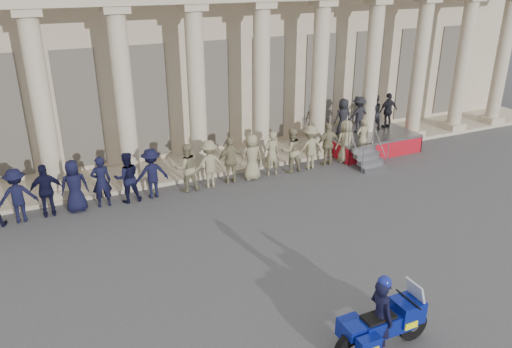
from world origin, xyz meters
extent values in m
plane|color=#424245|center=(0.00, 0.00, 0.00)|extent=(90.00, 90.00, 0.00)
cube|color=tan|center=(0.00, 15.00, 4.50)|extent=(40.00, 10.00, 9.00)
cube|color=tan|center=(0.00, 8.80, 0.07)|extent=(40.00, 2.60, 0.15)
cube|color=tan|center=(-3.90, 8.00, 0.30)|extent=(0.90, 0.90, 0.30)
cylinder|color=tan|center=(-3.90, 8.00, 3.25)|extent=(0.64, 0.64, 5.60)
cube|color=tan|center=(-3.90, 8.00, 6.17)|extent=(0.85, 0.85, 0.24)
cube|color=tan|center=(-1.30, 8.00, 0.30)|extent=(0.90, 0.90, 0.30)
cylinder|color=tan|center=(-1.30, 8.00, 3.25)|extent=(0.64, 0.64, 5.60)
cube|color=tan|center=(-1.30, 8.00, 6.17)|extent=(0.85, 0.85, 0.24)
cube|color=tan|center=(1.30, 8.00, 0.30)|extent=(0.90, 0.90, 0.30)
cylinder|color=tan|center=(1.30, 8.00, 3.25)|extent=(0.64, 0.64, 5.60)
cube|color=tan|center=(1.30, 8.00, 6.17)|extent=(0.85, 0.85, 0.24)
cube|color=tan|center=(3.90, 8.00, 0.30)|extent=(0.90, 0.90, 0.30)
cylinder|color=tan|center=(3.90, 8.00, 3.25)|extent=(0.64, 0.64, 5.60)
cube|color=tan|center=(3.90, 8.00, 6.17)|extent=(0.85, 0.85, 0.24)
cube|color=tan|center=(6.50, 8.00, 0.30)|extent=(0.90, 0.90, 0.30)
cylinder|color=tan|center=(6.50, 8.00, 3.25)|extent=(0.64, 0.64, 5.60)
cube|color=tan|center=(6.50, 8.00, 6.17)|extent=(0.85, 0.85, 0.24)
cube|color=tan|center=(9.10, 8.00, 0.30)|extent=(0.90, 0.90, 0.30)
cylinder|color=tan|center=(9.10, 8.00, 3.25)|extent=(0.64, 0.64, 5.60)
cube|color=tan|center=(9.10, 8.00, 6.17)|extent=(0.85, 0.85, 0.24)
cube|color=tan|center=(11.70, 8.00, 0.30)|extent=(0.90, 0.90, 0.30)
cylinder|color=tan|center=(11.70, 8.00, 3.25)|extent=(0.64, 0.64, 5.60)
cube|color=tan|center=(14.30, 8.00, 0.30)|extent=(0.90, 0.90, 0.30)
cylinder|color=tan|center=(14.30, 8.00, 3.25)|extent=(0.64, 0.64, 5.60)
cube|color=tan|center=(16.90, 8.00, 0.30)|extent=(0.90, 0.90, 0.30)
cylinder|color=tan|center=(16.90, 8.00, 3.25)|extent=(0.64, 0.64, 5.60)
cube|color=black|center=(-5.20, 10.02, 2.55)|extent=(1.30, 0.12, 4.20)
cube|color=black|center=(-2.60, 10.02, 2.55)|extent=(1.30, 0.12, 4.20)
cube|color=black|center=(0.00, 10.02, 2.55)|extent=(1.30, 0.12, 4.20)
cube|color=black|center=(2.60, 10.02, 2.55)|extent=(1.30, 0.12, 4.20)
cube|color=black|center=(5.20, 10.02, 2.55)|extent=(1.30, 0.12, 4.20)
cube|color=black|center=(7.80, 10.02, 2.55)|extent=(1.30, 0.12, 4.20)
cube|color=black|center=(10.40, 10.02, 2.55)|extent=(1.30, 0.12, 4.20)
cube|color=black|center=(13.00, 10.02, 2.55)|extent=(1.30, 0.12, 4.20)
cube|color=black|center=(15.60, 10.02, 2.55)|extent=(1.30, 0.12, 4.20)
imported|color=black|center=(-5.06, 6.81, 0.88)|extent=(1.14, 0.65, 1.76)
imported|color=black|center=(-4.21, 6.81, 0.88)|extent=(1.03, 0.43, 1.76)
imported|color=black|center=(-3.37, 6.81, 0.88)|extent=(0.86, 0.56, 1.76)
imported|color=black|center=(-2.53, 6.81, 0.88)|extent=(0.64, 0.42, 1.76)
imported|color=black|center=(-1.68, 6.81, 0.88)|extent=(0.86, 0.67, 1.76)
imported|color=black|center=(-0.84, 6.81, 0.88)|extent=(1.14, 0.65, 1.76)
imported|color=gray|center=(0.40, 6.81, 0.88)|extent=(0.86, 0.67, 1.76)
imported|color=gray|center=(1.24, 6.81, 0.88)|extent=(1.14, 0.65, 1.76)
imported|color=gray|center=(2.09, 6.81, 0.88)|extent=(1.03, 0.43, 1.76)
imported|color=gray|center=(2.93, 6.81, 0.88)|extent=(0.86, 0.56, 1.76)
imported|color=gray|center=(3.77, 6.81, 0.88)|extent=(0.64, 0.42, 1.76)
imported|color=gray|center=(4.61, 6.81, 0.88)|extent=(0.86, 0.67, 1.76)
imported|color=gray|center=(5.46, 6.81, 0.88)|extent=(1.14, 0.65, 1.76)
imported|color=gray|center=(6.30, 6.81, 0.88)|extent=(1.03, 0.43, 1.76)
imported|color=gray|center=(7.14, 6.81, 0.88)|extent=(0.86, 0.56, 1.76)
imported|color=gray|center=(7.99, 6.81, 0.88)|extent=(0.64, 0.42, 1.76)
cube|color=gray|center=(8.93, 7.73, 0.72)|extent=(3.81, 2.72, 0.10)
cube|color=maroon|center=(8.93, 6.39, 0.34)|extent=(3.81, 0.04, 0.67)
cube|color=maroon|center=(7.05, 7.73, 0.34)|extent=(0.04, 2.72, 0.67)
cube|color=maroon|center=(10.81, 7.73, 0.34)|extent=(0.04, 2.72, 0.67)
cube|color=gray|center=(7.63, 5.47, 0.10)|extent=(1.10, 0.28, 0.19)
cube|color=gray|center=(7.63, 5.75, 0.29)|extent=(1.10, 0.28, 0.19)
cube|color=gray|center=(7.63, 6.03, 0.48)|extent=(1.10, 0.28, 0.19)
cube|color=gray|center=(7.63, 6.31, 0.67)|extent=(1.10, 0.28, 0.19)
cylinder|color=gray|center=(8.93, 9.04, 1.27)|extent=(3.81, 0.04, 0.04)
imported|color=black|center=(7.73, 7.93, 1.55)|extent=(0.76, 0.50, 1.56)
imported|color=black|center=(8.53, 7.93, 1.55)|extent=(1.01, 0.58, 1.56)
imported|color=black|center=(9.33, 7.93, 1.55)|extent=(0.76, 0.59, 1.56)
imported|color=black|center=(10.13, 7.93, 1.55)|extent=(0.92, 0.38, 1.56)
cylinder|color=black|center=(2.30, -2.66, 0.35)|extent=(0.70, 0.15, 0.70)
cylinder|color=black|center=(0.72, -2.66, 0.35)|extent=(0.70, 0.15, 0.70)
cube|color=navy|center=(1.56, -2.66, 0.65)|extent=(1.21, 0.44, 0.40)
cube|color=navy|center=(2.09, -2.66, 0.82)|extent=(0.58, 0.55, 0.47)
cube|color=silver|center=(2.09, -2.66, 0.58)|extent=(0.23, 0.32, 0.13)
cube|color=#B2BFCC|center=(2.27, -2.66, 1.18)|extent=(0.22, 0.48, 0.56)
cube|color=black|center=(1.35, -2.66, 0.86)|extent=(0.69, 0.36, 0.11)
cube|color=navy|center=(0.77, -2.66, 0.74)|extent=(0.37, 0.36, 0.23)
cube|color=navy|center=(0.88, -2.99, 0.58)|extent=(0.47, 0.23, 0.42)
cube|color=#FFFC0D|center=(0.88, -2.99, 0.58)|extent=(0.32, 0.25, 0.11)
cube|color=navy|center=(0.88, -2.32, 0.58)|extent=(0.47, 0.23, 0.42)
cube|color=#FFFC0D|center=(0.88, -2.32, 0.58)|extent=(0.32, 0.25, 0.11)
cylinder|color=silver|center=(1.03, -2.40, 0.32)|extent=(0.63, 0.11, 0.11)
cylinder|color=black|center=(2.09, -2.66, 1.07)|extent=(0.04, 0.74, 0.04)
imported|color=black|center=(1.40, -2.66, 0.87)|extent=(0.42, 0.64, 1.74)
sphere|color=navy|center=(1.40, -2.66, 1.69)|extent=(0.28, 0.28, 0.28)
camera|label=1|loc=(-4.38, -8.98, 7.36)|focal=35.00mm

